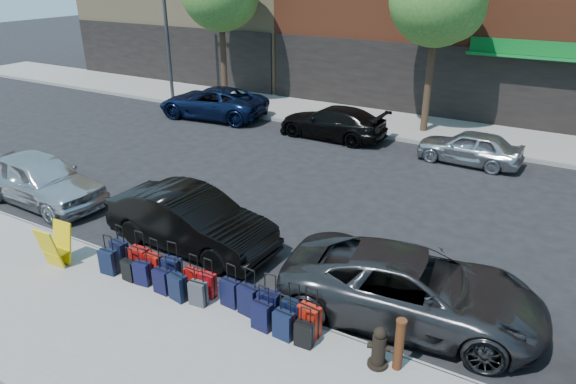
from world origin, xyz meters
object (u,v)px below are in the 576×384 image
Objects in this scene: display_rack at (56,246)px; car_far_1 at (332,122)px; tree_center at (441,0)px; fire_hydrant at (379,348)px; suitcase_front_5 at (208,285)px; car_near_0 at (40,179)px; car_near_1 at (191,220)px; car_far_0 at (212,103)px; car_far_2 at (470,147)px; car_near_2 at (412,288)px; bollard at (399,344)px; streetlight at (168,9)px.

car_far_1 is at bearing 81.89° from display_rack.
tree_center reaches higher than fire_hydrant.
display_rack is (-4.55, -15.01, -4.76)m from tree_center.
car_near_0 is (-7.51, 1.55, 0.34)m from suitcase_front_5.
fire_hydrant is 0.18× the size of car_near_1.
car_far_0 is 11.91m from car_far_2.
car_near_2 is (11.43, 0.06, -0.05)m from car_near_0.
car_near_1 reaches higher than display_rack.
display_rack is (-7.78, -0.57, 0.12)m from fire_hydrant.
car_near_2 is at bearing 8.03° from car_far_2.
car_near_1 is 5.74m from car_near_2.
car_far_2 is at bearing -24.05° from car_near_1.
car_far_1 is at bearing 103.26° from fire_hydrant.
bollard is 1.02× the size of display_rack.
car_near_0 is at bearing 93.56° from car_near_1.
car_near_2 reaches higher than bollard.
car_far_1 is (6.26, -0.03, -0.06)m from car_far_0.
car_near_0 reaches higher than suitcase_front_5.
streetlight is at bearing 46.96° from car_near_2.
bollard is at bearing 3.56° from fire_hydrant.
car_near_0 is at bearing 172.13° from bollard.
car_far_1 is at bearing -90.46° from car_far_2.
car_far_0 is (-13.13, 11.88, 0.04)m from bollard.
tree_center is 16.39m from display_rack.
car_near_0 reaches higher than car_far_0.
streetlight reaches higher than fire_hydrant.
tree_center is at bearing 103.90° from bollard.
tree_center is 1.40× the size of car_far_0.
bollard is at bearing 41.54° from car_far_0.
tree_center is 13.48m from streetlight.
streetlight is 16.60m from car_near_1.
car_near_1 reaches higher than car_far_1.
tree_center reaches higher than car_near_1.
tree_center reaches higher than suitcase_front_5.
tree_center is at bearing 2.98° from streetlight.
display_rack reaches higher than fire_hydrant.
car_near_2 is at bearing -88.57° from car_near_1.
tree_center is 10.95m from car_far_0.
car_near_1 reaches higher than suitcase_front_5.
bollard is 17.71m from car_far_0.
car_near_2 is (-0.31, 1.68, 0.05)m from bollard.
display_rack is 12.59m from car_far_1.
fire_hydrant is at bearing -105.83° from car_near_1.
car_near_2 is at bearing 14.33° from display_rack.
fire_hydrant is 17.55m from car_far_0.
fire_hydrant is at bearing -96.27° from car_near_0.
display_rack is 4.31m from car_near_0.
car_near_0 is at bearing 82.86° from car_near_2.
display_rack is (-3.87, -0.75, 0.22)m from suitcase_front_5.
car_far_2 reaches higher than suitcase_front_5.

